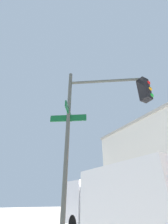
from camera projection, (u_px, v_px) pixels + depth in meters
The scene contains 2 objects.
traffic_signal_near at pixel (105, 115), 4.69m from camera, with size 1.96×2.68×5.72m.
box_truck_second at pixel (118, 198), 8.63m from camera, with size 7.93×2.88×3.42m.
Camera 1 is at (-3.43, -8.22, 1.78)m, focal length 25.12 mm.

